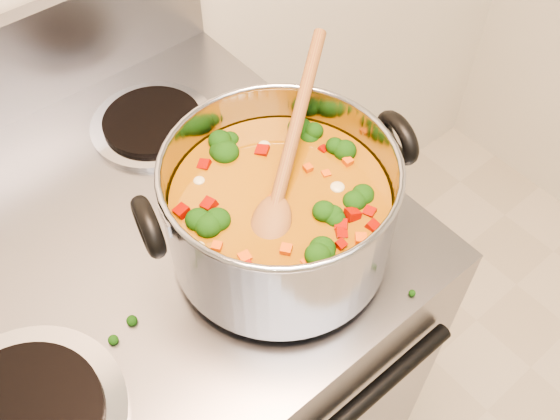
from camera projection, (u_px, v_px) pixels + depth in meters
name	position (u px, v px, depth m)	size (l,w,h in m)	color
electric_range	(153.00, 383.00, 1.19)	(0.77, 0.70, 1.08)	gray
stockpot	(280.00, 211.00, 0.76)	(0.34, 0.28, 0.17)	#98989F
wooden_spoon	(284.00, 171.00, 0.73)	(0.26, 0.20, 0.11)	brown
cooktop_crumbs	(276.00, 239.00, 0.84)	(0.39, 0.31, 0.01)	black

